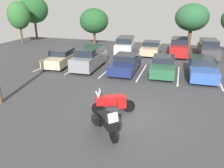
# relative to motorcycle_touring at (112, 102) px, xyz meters

# --- Properties ---
(ground) EXTENTS (44.00, 44.00, 0.10)m
(ground) POSITION_rel_motorcycle_touring_xyz_m (0.81, 0.03, -0.72)
(ground) COLOR #38383A
(motorcycle_touring) EXTENTS (2.13, 1.33, 1.40)m
(motorcycle_touring) POSITION_rel_motorcycle_touring_xyz_m (0.00, 0.00, 0.00)
(motorcycle_touring) COLOR black
(motorcycle_touring) RESTS_ON ground
(motorcycle_second) EXTENTS (1.55, 1.59, 1.35)m
(motorcycle_second) POSITION_rel_motorcycle_touring_xyz_m (0.37, -1.98, -0.04)
(motorcycle_second) COLOR black
(motorcycle_second) RESTS_ON ground
(parking_stripes) EXTENTS (14.87, 5.04, 0.01)m
(parking_stripes) POSITION_rel_motorcycle_touring_xyz_m (-1.18, 7.59, -0.66)
(parking_stripes) COLOR silver
(parking_stripes) RESTS_ON ground
(car_champagne) EXTENTS (2.11, 4.65, 1.45)m
(car_champagne) POSITION_rel_motorcycle_touring_xyz_m (-7.22, 7.68, 0.04)
(car_champagne) COLOR #C1B289
(car_champagne) RESTS_ON ground
(car_grey) EXTENTS (1.90, 4.72, 1.85)m
(car_grey) POSITION_rel_motorcycle_touring_xyz_m (-4.37, 7.50, 0.27)
(car_grey) COLOR slate
(car_grey) RESTS_ON ground
(car_navy) EXTENTS (1.98, 4.65, 1.45)m
(car_navy) POSITION_rel_motorcycle_touring_xyz_m (-1.09, 7.53, 0.03)
(car_navy) COLOR navy
(car_navy) RESTS_ON ground
(car_green) EXTENTS (2.00, 4.49, 1.40)m
(car_green) POSITION_rel_motorcycle_touring_xyz_m (1.98, 7.78, 0.01)
(car_green) COLOR #235638
(car_green) RESTS_ON ground
(car_blue) EXTENTS (1.99, 4.83, 1.46)m
(car_blue) POSITION_rel_motorcycle_touring_xyz_m (4.96, 7.89, 0.05)
(car_blue) COLOR #2D519E
(car_blue) RESTS_ON ground
(car_far_white) EXTENTS (2.27, 4.65, 1.82)m
(car_far_white) POSITION_rel_motorcycle_touring_xyz_m (-2.84, 14.53, 0.24)
(car_far_white) COLOR white
(car_far_white) RESTS_ON ground
(car_far_tan) EXTENTS (1.91, 4.35, 1.43)m
(car_far_tan) POSITION_rel_motorcycle_touring_xyz_m (0.11, 14.73, 0.02)
(car_far_tan) COLOR tan
(car_far_tan) RESTS_ON ground
(car_far_red) EXTENTS (1.88, 4.53, 1.85)m
(car_far_red) POSITION_rel_motorcycle_touring_xyz_m (3.06, 15.00, 0.26)
(car_far_red) COLOR maroon
(car_far_red) RESTS_ON ground
(car_far_charcoal) EXTENTS (1.91, 4.84, 1.90)m
(car_far_charcoal) POSITION_rel_motorcycle_touring_xyz_m (6.01, 14.89, 0.26)
(car_far_charcoal) COLOR #38383D
(car_far_charcoal) RESTS_ON ground
(tree_center_left) EXTENTS (3.80, 3.80, 4.79)m
(tree_center_left) POSITION_rel_motorcycle_touring_xyz_m (-8.09, 18.28, 2.50)
(tree_center_left) COLOR #4C3823
(tree_center_left) RESTS_ON ground
(tree_left) EXTENTS (2.97, 2.97, 5.69)m
(tree_left) POSITION_rel_motorcycle_touring_xyz_m (-18.19, 16.16, 3.16)
(tree_left) COLOR #4C3823
(tree_left) RESTS_ON ground
(tree_far_left) EXTENTS (4.05, 4.05, 5.40)m
(tree_far_left) POSITION_rel_motorcycle_touring_xyz_m (4.21, 19.79, 3.07)
(tree_far_left) COLOR #4C3823
(tree_far_left) RESTS_ON ground
(tree_rear) EXTENTS (4.38, 4.38, 6.48)m
(tree_rear) POSITION_rel_motorcycle_touring_xyz_m (-19.12, 20.87, 3.75)
(tree_rear) COLOR #4C3823
(tree_rear) RESTS_ON ground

